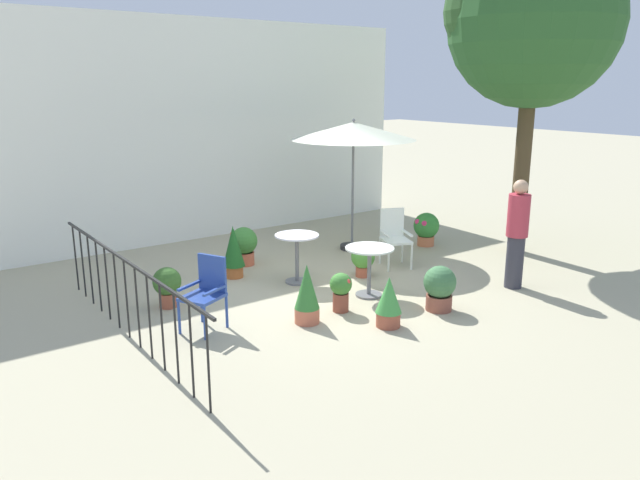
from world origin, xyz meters
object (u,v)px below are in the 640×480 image
potted_plant_5 (389,301)px  potted_plant_7 (363,259)px  patio_chair_0 (394,234)px  standing_person (517,233)px  potted_plant_0 (244,244)px  potted_plant_4 (307,294)px  potted_plant_1 (167,285)px  cafe_table_0 (369,262)px  patio_chair_1 (206,289)px  potted_plant_2 (440,287)px  potted_plant_6 (426,228)px  cafe_table_1 (297,250)px  shade_tree (534,21)px  patio_umbrella_0 (353,132)px  potted_plant_8 (341,289)px  potted_plant_3 (234,250)px

potted_plant_5 → potted_plant_7: bearing=58.7°
patio_chair_0 → standing_person: size_ratio=0.58×
patio_chair_0 → potted_plant_0: patio_chair_0 is taller
potted_plant_4 → patio_chair_0: bearing=24.6°
potted_plant_1 → potted_plant_5: size_ratio=0.86×
standing_person → potted_plant_4: bearing=168.1°
cafe_table_0 → potted_plant_0: (-0.69, 2.45, -0.15)m
patio_chair_1 → potted_plant_2: 3.13m
potted_plant_5 → potted_plant_6: 4.14m
cafe_table_1 → shade_tree: bearing=-11.4°
potted_plant_0 → patio_chair_0: bearing=-37.1°
patio_umbrella_0 → potted_plant_6: patio_umbrella_0 is taller
patio_chair_1 → potted_plant_6: patio_chair_1 is taller
potted_plant_7 → potted_plant_1: bearing=169.8°
shade_tree → potted_plant_6: shade_tree is taller
patio_chair_1 → potted_plant_7: bearing=8.8°
patio_umbrella_0 → potted_plant_1: 4.46m
potted_plant_0 → potted_plant_5: bearing=-87.8°
potted_plant_6 → potted_plant_8: (-3.44, -1.75, -0.04)m
standing_person → patio_chair_0: bearing=109.5°
potted_plant_8 → potted_plant_3: bearing=101.5°
potted_plant_8 → potted_plant_6: bearing=27.0°
patio_umbrella_0 → potted_plant_5: patio_umbrella_0 is taller
shade_tree → patio_chair_1: 7.16m
cafe_table_1 → potted_plant_4: size_ratio=0.97×
patio_umbrella_0 → potted_plant_7: bearing=-123.3°
patio_chair_1 → potted_plant_6: size_ratio=1.48×
patio_chair_0 → potted_plant_4: bearing=-155.4°
potted_plant_6 → standing_person: bearing=-105.6°
cafe_table_0 → potted_plant_1: cafe_table_0 is taller
shade_tree → potted_plant_3: (-4.96, 1.69, -3.59)m
potted_plant_2 → potted_plant_3: 3.34m
cafe_table_1 → potted_plant_7: cafe_table_1 is taller
shade_tree → potted_plant_4: (-5.12, -0.56, -3.64)m
patio_chair_0 → standing_person: standing_person is taller
patio_chair_1 → standing_person: standing_person is taller
potted_plant_4 → potted_plant_6: (4.05, 1.81, -0.04)m
potted_plant_2 → potted_plant_7: bearing=86.0°
patio_chair_1 → potted_plant_3: (1.28, 1.65, -0.08)m
potted_plant_2 → potted_plant_8: bearing=145.6°
potted_plant_8 → standing_person: 2.89m
cafe_table_0 → potted_plant_7: (0.52, 0.75, -0.22)m
cafe_table_1 → potted_plant_2: bearing=-67.2°
cafe_table_0 → patio_chair_0: size_ratio=0.76×
patio_umbrella_0 → potted_plant_5: size_ratio=3.62×
standing_person → potted_plant_3: bearing=137.1°
standing_person → shade_tree: bearing=35.4°
shade_tree → potted_plant_7: bearing=171.5°
potted_plant_6 → potted_plant_7: size_ratio=1.22×
cafe_table_1 → potted_plant_3: bearing=128.9°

